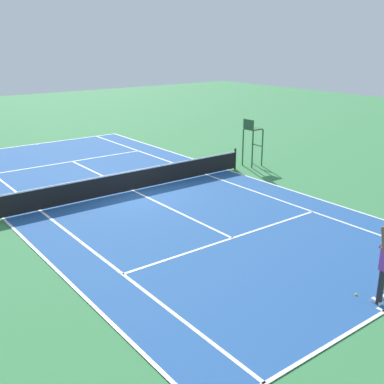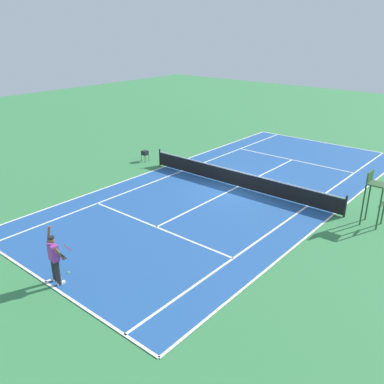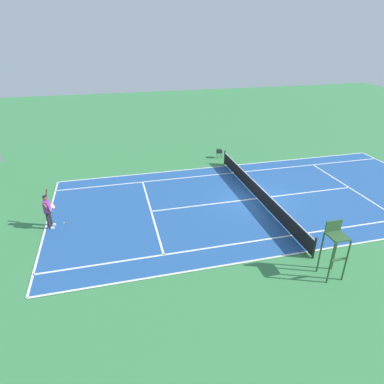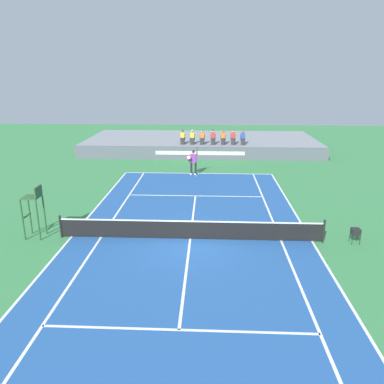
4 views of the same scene
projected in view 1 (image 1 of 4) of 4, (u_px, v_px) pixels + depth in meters
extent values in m
plane|color=#387F47|center=(133.00, 191.00, 20.29)|extent=(80.00, 80.00, 0.00)
cube|color=#235193|center=(133.00, 191.00, 20.29)|extent=(10.98, 23.78, 0.02)
cube|color=white|center=(384.00, 311.00, 11.30)|extent=(10.98, 0.10, 0.01)
cube|color=white|center=(36.00, 144.00, 29.27)|extent=(10.98, 0.10, 0.01)
cube|color=white|center=(228.00, 170.00, 23.45)|extent=(0.10, 23.78, 0.01)
cube|color=white|center=(3.00, 219.00, 17.12)|extent=(0.10, 23.78, 0.01)
cube|color=white|center=(207.00, 175.00, 22.65)|extent=(0.10, 23.78, 0.01)
cube|color=white|center=(40.00, 211.00, 17.92)|extent=(0.10, 23.78, 0.01)
cube|color=white|center=(232.00, 238.00, 15.45)|extent=(8.22, 0.10, 0.01)
cube|color=white|center=(72.00, 161.00, 25.12)|extent=(8.22, 0.10, 0.01)
cube|color=white|center=(133.00, 191.00, 20.29)|extent=(0.10, 12.80, 0.01)
cube|color=white|center=(381.00, 309.00, 11.38)|extent=(0.10, 0.20, 0.01)
cube|color=white|center=(37.00, 144.00, 29.19)|extent=(0.10, 0.20, 0.01)
cylinder|color=black|center=(235.00, 159.00, 23.55)|extent=(0.10, 0.10, 1.07)
cube|color=black|center=(133.00, 181.00, 20.14)|extent=(11.78, 0.02, 0.84)
cube|color=white|center=(132.00, 171.00, 20.01)|extent=(11.78, 0.03, 0.06)
cylinder|color=#232328|center=(381.00, 288.00, 11.49)|extent=(0.15, 0.15, 0.92)
cube|color=white|center=(377.00, 302.00, 11.67)|extent=(0.16, 0.29, 0.10)
cylinder|color=brown|center=(384.00, 239.00, 11.06)|extent=(0.12, 0.22, 0.61)
torus|color=red|center=(384.00, 245.00, 11.74)|extent=(0.33, 0.24, 0.26)
cylinder|color=silver|center=(384.00, 245.00, 11.74)|extent=(0.29, 0.20, 0.22)
sphere|color=#D1E533|center=(356.00, 295.00, 12.01)|extent=(0.07, 0.07, 0.07)
cylinder|color=#2D562D|center=(253.00, 146.00, 24.58)|extent=(0.07, 0.07, 1.90)
cylinder|color=#2D562D|center=(262.00, 148.00, 24.05)|extent=(0.07, 0.07, 1.90)
cylinder|color=#2D562D|center=(243.00, 147.00, 24.17)|extent=(0.07, 0.07, 1.90)
cylinder|color=#2D562D|center=(252.00, 150.00, 23.65)|extent=(0.07, 0.07, 1.90)
cube|color=#2D562D|center=(253.00, 129.00, 23.81)|extent=(0.70, 0.70, 0.06)
cube|color=#2D562D|center=(249.00, 124.00, 23.52)|extent=(0.06, 0.70, 0.48)
cube|color=#2D562D|center=(257.00, 145.00, 24.26)|extent=(0.10, 0.70, 0.04)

